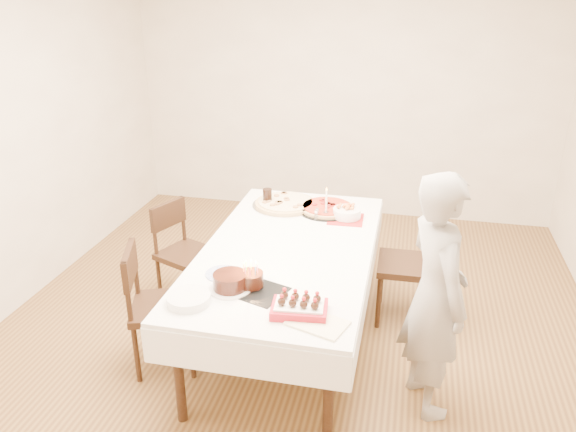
% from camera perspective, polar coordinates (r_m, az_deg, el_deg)
% --- Properties ---
extents(floor, '(5.00, 5.00, 0.00)m').
position_cam_1_polar(floor, '(4.30, 0.59, -11.83)').
color(floor, '#55371D').
rests_on(floor, ground).
extents(wall_back, '(4.50, 0.04, 2.70)m').
position_cam_1_polar(wall_back, '(6.10, 5.72, 12.46)').
color(wall_back, beige).
rests_on(wall_back, floor).
extents(dining_table, '(1.89, 2.42, 0.75)m').
position_cam_1_polar(dining_table, '(4.04, 0.00, -8.01)').
color(dining_table, silver).
rests_on(dining_table, floor).
extents(chair_right_savory, '(0.48, 0.48, 0.92)m').
position_cam_1_polar(chair_right_savory, '(4.35, 11.95, -4.89)').
color(chair_right_savory, black).
rests_on(chair_right_savory, floor).
extents(chair_left_savory, '(0.55, 0.55, 0.83)m').
position_cam_1_polar(chair_left_savory, '(4.58, -10.24, -3.86)').
color(chair_left_savory, black).
rests_on(chair_left_savory, floor).
extents(chair_left_dessert, '(0.58, 0.58, 0.89)m').
position_cam_1_polar(chair_left_dessert, '(3.86, -12.50, -9.04)').
color(chair_left_dessert, black).
rests_on(chair_left_dessert, floor).
extents(person, '(0.56, 0.65, 1.52)m').
position_cam_1_polar(person, '(3.39, 14.74, -7.85)').
color(person, '#9D9894').
rests_on(person, floor).
extents(pizza_white, '(0.58, 0.58, 0.04)m').
position_cam_1_polar(pizza_white, '(4.55, -0.28, 1.29)').
color(pizza_white, beige).
rests_on(pizza_white, dining_table).
extents(pizza_pepperoni, '(0.55, 0.55, 0.04)m').
position_cam_1_polar(pizza_pepperoni, '(4.47, 3.96, 0.82)').
color(pizza_pepperoni, red).
rests_on(pizza_pepperoni, dining_table).
extents(red_placemat, '(0.28, 0.28, 0.01)m').
position_cam_1_polar(red_placemat, '(4.33, 5.87, -0.34)').
color(red_placemat, '#B21E1E').
rests_on(red_placemat, dining_table).
extents(pasta_bowl, '(0.25, 0.25, 0.07)m').
position_cam_1_polar(pasta_bowl, '(4.34, 6.00, 0.31)').
color(pasta_bowl, white).
rests_on(pasta_bowl, dining_table).
extents(taper_candle, '(0.06, 0.06, 0.25)m').
position_cam_1_polar(taper_candle, '(4.30, 3.91, 1.39)').
color(taper_candle, white).
rests_on(taper_candle, dining_table).
extents(shaker_pair, '(0.08, 0.08, 0.08)m').
position_cam_1_polar(shaker_pair, '(4.27, 2.88, 0.06)').
color(shaker_pair, white).
rests_on(shaker_pair, dining_table).
extents(cola_glass, '(0.08, 0.08, 0.14)m').
position_cam_1_polar(cola_glass, '(4.56, -2.11, 1.94)').
color(cola_glass, black).
rests_on(cola_glass, dining_table).
extents(layer_cake, '(0.26, 0.26, 0.10)m').
position_cam_1_polar(layer_cake, '(3.36, -5.90, -6.66)').
color(layer_cake, black).
rests_on(layer_cake, dining_table).
extents(cake_board, '(0.34, 0.34, 0.01)m').
position_cam_1_polar(cake_board, '(3.34, -2.77, -7.76)').
color(cake_board, black).
rests_on(cake_board, dining_table).
extents(birthday_cake, '(0.16, 0.16, 0.15)m').
position_cam_1_polar(birthday_cake, '(3.36, -3.80, -5.92)').
color(birthday_cake, black).
rests_on(birthday_cake, dining_table).
extents(strawberry_box, '(0.32, 0.23, 0.08)m').
position_cam_1_polar(strawberry_box, '(3.13, 1.16, -9.29)').
color(strawberry_box, '#A4121F').
rests_on(strawberry_box, dining_table).
extents(box_lid, '(0.36, 0.29, 0.03)m').
position_cam_1_polar(box_lid, '(3.06, 3.00, -10.91)').
color(box_lid, beige).
rests_on(box_lid, dining_table).
extents(plate_stack, '(0.32, 0.32, 0.05)m').
position_cam_1_polar(plate_stack, '(3.27, -10.04, -8.29)').
color(plate_stack, white).
rests_on(plate_stack, dining_table).
extents(china_plate, '(0.28, 0.28, 0.01)m').
position_cam_1_polar(china_plate, '(3.55, -6.63, -5.83)').
color(china_plate, white).
rests_on(china_plate, dining_table).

